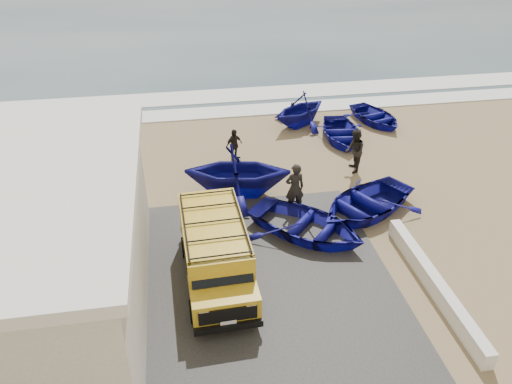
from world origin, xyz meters
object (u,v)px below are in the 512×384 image
parapet (434,283)px  boat_mid_left (237,171)px  boat_mid_right (341,132)px  boat_far_left (300,109)px  fisherman_middle (355,151)px  van (215,251)px  fisherman_back (234,145)px  boat_near_left (307,225)px  fisherman_front (295,188)px  boat_near_right (365,203)px  boat_far_right (375,116)px

parapet → boat_mid_left: bearing=128.1°
boat_mid_right → boat_far_left: bearing=133.4°
fisherman_middle → van: bearing=-39.6°
fisherman_middle → fisherman_back: fisherman_middle is taller
boat_near_left → boat_mid_right: size_ratio=1.14×
boat_near_left → fisherman_middle: fisherman_middle is taller
van → boat_far_left: (5.38, 11.02, -0.22)m
boat_near_left → fisherman_front: 1.70m
boat_near_left → boat_far_left: (2.07, 9.30, 0.44)m
boat_mid_left → boat_far_left: bearing=-22.7°
fisherman_back → boat_far_left: bearing=9.4°
van → boat_near_right: van is taller
boat_near_right → parapet: bearing=-22.8°
parapet → boat_far_left: (-1.00, 12.65, 0.60)m
boat_near_right → boat_mid_right: boat_near_right is taller
van → boat_mid_right: (6.91, 8.99, -0.71)m
boat_near_left → fisherman_middle: (3.15, 4.20, 0.51)m
fisherman_front → fisherman_back: (-1.68, 4.42, -0.24)m
parapet → fisherman_middle: size_ratio=3.17×
van → boat_far_left: van is taller
van → fisherman_back: size_ratio=3.21×
boat_near_right → boat_mid_left: size_ratio=1.05×
fisherman_front → fisherman_middle: (3.21, 2.60, -0.04)m
parapet → van: size_ratio=1.25×
boat_near_left → fisherman_back: size_ratio=2.84×
boat_far_right → fisherman_middle: size_ratio=1.82×
boat_far_right → fisherman_back: bearing=-175.1°
parapet → boat_mid_left: 8.23m
van → boat_far_right: 14.17m
boat_far_right → boat_mid_left: bearing=-159.5°
boat_far_right → fisherman_back: 8.27m
boat_mid_right → fisherman_front: 6.77m
boat_far_right → boat_far_left: bearing=159.0°
parapet → van: (-6.39, 1.64, 0.82)m
parapet → fisherman_middle: fisherman_middle is taller
boat_near_left → fisherman_middle: bearing=6.3°
boat_near_right → boat_near_left: bearing=-97.8°
van → fisherman_front: bearing=43.9°
boat_near_left → parapet: bearing=-94.4°
fisherman_back → fisherman_front: bearing=-100.5°
parapet → fisherman_middle: (0.08, 7.56, 0.67)m
boat_far_left → boat_mid_right: bearing=3.1°
boat_far_left → fisherman_back: boat_far_left is taller
boat_mid_right → boat_far_right: (2.39, 1.67, -0.03)m
van → boat_far_left: 12.26m
boat_mid_left → fisherman_middle: boat_mid_left is taller
boat_mid_left → boat_mid_right: size_ratio=1.10×
van → fisherman_middle: (6.46, 5.92, -0.15)m
parapet → boat_far_right: boat_far_right is taller
boat_mid_right → fisherman_front: bearing=-116.6°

